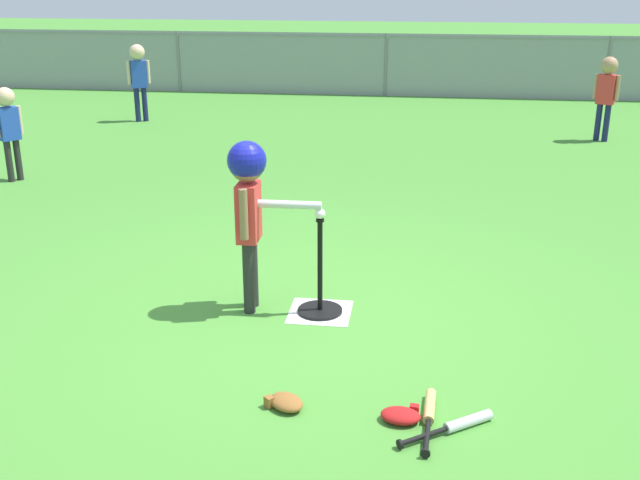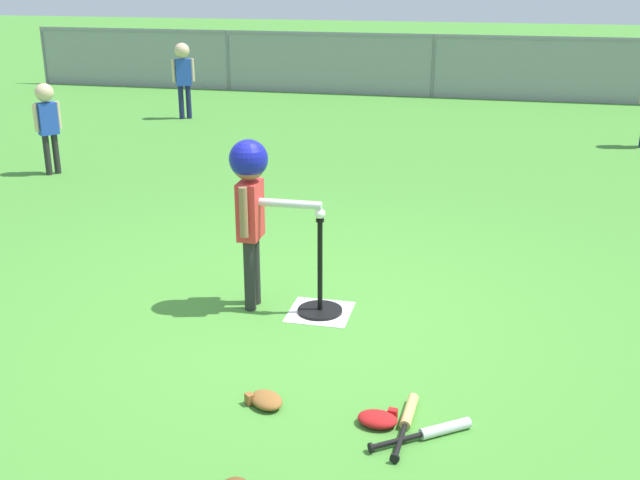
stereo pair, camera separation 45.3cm
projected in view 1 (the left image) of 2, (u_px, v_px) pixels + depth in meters
The scene contains 13 objects.
ground_plane at pixel (311, 318), 5.42m from camera, with size 60.00×60.00×0.00m, color #478C33.
home_plate at pixel (320, 312), 5.51m from camera, with size 0.44×0.44×0.01m, color white.
batting_tee at pixel (320, 298), 5.48m from camera, with size 0.32×0.32×0.70m.
baseball_on_tee at pixel (320, 214), 5.26m from camera, with size 0.07×0.07×0.07m, color white.
batter_child at pixel (249, 192), 5.28m from camera, with size 0.65×0.35×1.23m.
fielder_near_left at pixel (607, 87), 10.61m from camera, with size 0.31×0.23×1.17m.
fielder_near_right at pixel (139, 72), 11.97m from camera, with size 0.32×0.24×1.19m.
fielder_deep_left at pixel (8, 121), 8.64m from camera, with size 0.23×0.26×1.07m.
spare_bat_silver at pixel (459, 424), 4.12m from camera, with size 0.52×0.39×0.06m.
spare_bat_wood at pixel (429, 413), 4.22m from camera, with size 0.09×0.60×0.06m.
glove_near_bats at pixel (286, 402), 4.32m from camera, with size 0.27×0.27×0.07m.
glove_tossed_aside at pixel (401, 415), 4.19m from camera, with size 0.23×0.18×0.07m.
outfield_fence at pixel (386, 63), 14.38m from camera, with size 16.06×0.06×1.15m.
Camera 1 is at (0.71, -4.86, 2.35)m, focal length 43.26 mm.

